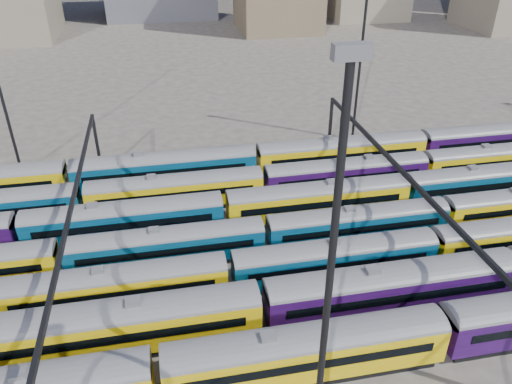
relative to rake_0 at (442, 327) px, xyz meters
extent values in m
plane|color=#453E3A|center=(-7.03, 15.00, -2.68)|extent=(500.00, 500.00, 0.00)
cube|color=black|center=(-10.42, 0.00, -2.33)|extent=(19.23, 2.49, 0.71)
cube|color=#B39207|center=(-10.42, 0.00, -0.51)|extent=(20.24, 2.94, 2.94)
cylinder|color=#4C4C51|center=(-10.42, 0.00, 0.96)|extent=(20.24, 2.94, 2.94)
cube|color=black|center=(-10.42, -1.49, -0.16)|extent=(17.81, 0.06, 0.76)
cube|color=black|center=(-10.42, 1.49, -0.16)|extent=(17.81, 0.06, 0.76)
cube|color=slate|center=(-10.42, 0.00, 1.74)|extent=(1.01, 0.91, 0.35)
cube|color=black|center=(-23.49, 5.00, -2.31)|extent=(20.15, 2.61, 0.74)
cube|color=#B39207|center=(-23.49, 5.00, -0.40)|extent=(21.21, 3.08, 3.08)
cylinder|color=#4C4C51|center=(-23.49, 5.00, 1.13)|extent=(21.21, 3.08, 3.08)
cube|color=black|center=(-23.49, 3.44, -0.03)|extent=(18.67, 0.06, 0.80)
cube|color=black|center=(-23.49, 6.56, -0.03)|extent=(18.67, 0.06, 0.80)
cube|color=slate|center=(-23.49, 5.00, 1.95)|extent=(1.06, 0.95, 0.37)
cube|color=black|center=(-1.68, 5.00, -2.31)|extent=(20.15, 2.61, 0.74)
cube|color=#1D0733|center=(-1.68, 5.00, -0.40)|extent=(21.21, 3.08, 3.08)
cylinder|color=#4C4C51|center=(-1.68, 5.00, 1.13)|extent=(21.21, 3.08, 3.08)
cube|color=black|center=(-1.68, 3.44, -0.03)|extent=(18.67, 0.06, 0.80)
cube|color=black|center=(-1.68, 6.56, -0.03)|extent=(18.67, 0.06, 0.80)
cube|color=slate|center=(-1.68, 5.00, 1.95)|extent=(1.06, 0.95, 0.37)
cube|color=black|center=(-23.99, 10.00, -2.36)|extent=(17.60, 2.28, 0.65)
cube|color=#B39207|center=(-23.99, 10.00, -0.69)|extent=(18.53, 2.69, 2.69)
cylinder|color=#4C4C51|center=(-23.99, 10.00, 0.65)|extent=(18.53, 2.69, 2.69)
cube|color=black|center=(-23.99, 8.64, -0.37)|extent=(16.31, 0.06, 0.69)
cube|color=black|center=(-23.99, 11.36, -0.37)|extent=(16.31, 0.06, 0.69)
cube|color=slate|center=(-23.99, 10.00, 1.37)|extent=(0.93, 0.83, 0.32)
cube|color=black|center=(-4.86, 10.00, -2.36)|extent=(17.60, 2.28, 0.65)
cube|color=#052F4B|center=(-4.86, 10.00, -0.69)|extent=(18.53, 2.69, 2.69)
cylinder|color=#4C4C51|center=(-4.86, 10.00, 0.65)|extent=(18.53, 2.69, 2.69)
cube|color=black|center=(-4.86, 8.64, -0.37)|extent=(16.31, 0.06, 0.69)
cube|color=black|center=(-4.86, 11.36, -0.37)|extent=(16.31, 0.06, 0.69)
cube|color=slate|center=(-4.86, 10.00, 1.37)|extent=(0.93, 0.83, 0.32)
cube|color=black|center=(-19.62, 15.00, -2.36)|extent=(17.36, 2.25, 0.64)
cube|color=#052F4B|center=(-19.62, 15.00, -0.72)|extent=(18.27, 2.65, 2.65)
cylinder|color=#4C4C51|center=(-19.62, 15.00, 0.60)|extent=(18.27, 2.65, 2.65)
cube|color=black|center=(-19.62, 13.66, -0.40)|extent=(16.08, 0.06, 0.69)
cube|color=black|center=(-19.62, 16.34, -0.40)|extent=(16.08, 0.06, 0.69)
cube|color=slate|center=(-19.62, 15.00, 1.31)|extent=(0.91, 0.82, 0.32)
cube|color=black|center=(-0.75, 15.00, -2.36)|extent=(17.36, 2.25, 0.64)
cube|color=#052F4B|center=(-0.75, 15.00, -0.72)|extent=(18.27, 2.65, 2.65)
cylinder|color=#4C4C51|center=(-0.75, 15.00, 0.60)|extent=(18.27, 2.65, 2.65)
cube|color=black|center=(-0.75, 13.66, -0.40)|extent=(16.08, 0.06, 0.69)
cube|color=black|center=(-0.75, 16.34, -0.40)|extent=(16.08, 0.06, 0.69)
cube|color=slate|center=(-0.75, 15.00, 1.31)|extent=(0.91, 0.82, 0.32)
cube|color=black|center=(-23.52, 20.00, -2.34)|extent=(18.64, 2.42, 0.69)
cube|color=#052F4B|center=(-23.52, 20.00, -0.57)|extent=(19.62, 2.85, 2.85)
cylinder|color=#4C4C51|center=(-23.52, 20.00, 0.85)|extent=(19.62, 2.85, 2.85)
cube|color=black|center=(-23.52, 18.56, -0.23)|extent=(17.27, 0.06, 0.74)
cube|color=black|center=(-23.52, 21.44, -0.23)|extent=(17.27, 0.06, 0.74)
cube|color=slate|center=(-23.52, 20.00, 1.61)|extent=(0.98, 0.88, 0.34)
cube|color=black|center=(-3.30, 20.00, -2.34)|extent=(18.64, 2.42, 0.69)
cube|color=#B39207|center=(-3.30, 20.00, -0.57)|extent=(19.62, 2.85, 2.85)
cylinder|color=#4C4C51|center=(-3.30, 20.00, 0.85)|extent=(19.62, 2.85, 2.85)
cube|color=black|center=(-3.30, 18.56, -0.23)|extent=(17.27, 0.06, 0.74)
cube|color=black|center=(-3.30, 21.44, -0.23)|extent=(17.27, 0.06, 0.74)
cube|color=slate|center=(-3.30, 20.00, 1.61)|extent=(0.98, 0.88, 0.34)
cube|color=black|center=(16.92, 20.00, -2.34)|extent=(18.64, 2.42, 0.69)
cube|color=#052F4B|center=(16.92, 20.00, -0.57)|extent=(19.62, 2.85, 2.85)
cylinder|color=#4C4C51|center=(16.92, 20.00, 0.85)|extent=(19.62, 2.85, 2.85)
cube|color=black|center=(16.92, 18.56, -0.23)|extent=(17.27, 0.06, 0.74)
cube|color=black|center=(16.92, 21.44, -0.23)|extent=(17.27, 0.06, 0.74)
cube|color=slate|center=(16.92, 20.00, 1.61)|extent=(0.98, 0.88, 0.34)
cube|color=black|center=(-18.17, 25.00, -2.35)|extent=(18.29, 2.37, 0.67)
cube|color=#B39207|center=(-18.17, 25.00, -0.61)|extent=(19.25, 2.79, 2.79)
cylinder|color=#4C4C51|center=(-18.17, 25.00, 0.78)|extent=(19.25, 2.79, 2.79)
cube|color=black|center=(-18.17, 23.58, -0.28)|extent=(16.94, 0.06, 0.72)
cube|color=black|center=(-18.17, 26.42, -0.28)|extent=(16.94, 0.06, 0.72)
cube|color=slate|center=(-18.17, 25.00, 1.53)|extent=(0.96, 0.87, 0.34)
cube|color=black|center=(1.69, 25.00, -2.35)|extent=(18.29, 2.37, 0.67)
cube|color=#1D0733|center=(1.69, 25.00, -0.61)|extent=(19.25, 2.79, 2.79)
cylinder|color=#4C4C51|center=(1.69, 25.00, 0.78)|extent=(19.25, 2.79, 2.79)
cube|color=black|center=(1.69, 23.58, -0.28)|extent=(16.94, 0.06, 0.72)
cube|color=black|center=(1.69, 26.42, -0.28)|extent=(16.94, 0.06, 0.72)
cube|color=slate|center=(1.69, 25.00, 1.53)|extent=(0.96, 0.87, 0.34)
cube|color=black|center=(21.54, 25.00, -2.35)|extent=(18.29, 2.37, 0.67)
cube|color=#B39207|center=(21.54, 25.00, -0.61)|extent=(19.25, 2.79, 2.79)
cylinder|color=#4C4C51|center=(21.54, 25.00, 0.78)|extent=(19.25, 2.79, 2.79)
cube|color=black|center=(21.54, 23.58, -0.28)|extent=(16.94, 0.06, 0.72)
cube|color=black|center=(21.54, 26.42, -0.28)|extent=(16.94, 0.06, 0.72)
cube|color=slate|center=(21.54, 25.00, 1.53)|extent=(0.96, 0.87, 0.34)
cube|color=black|center=(-19.09, 30.00, -2.31)|extent=(20.29, 2.63, 0.75)
cube|color=#052F4B|center=(-19.09, 30.00, -0.39)|extent=(21.36, 3.10, 3.10)
cylinder|color=#4C4C51|center=(-19.09, 30.00, 1.16)|extent=(21.36, 3.10, 3.10)
cube|color=black|center=(-19.09, 28.43, -0.02)|extent=(18.80, 0.06, 0.80)
cube|color=black|center=(-19.09, 31.57, -0.02)|extent=(18.80, 0.06, 0.80)
cube|color=slate|center=(-19.09, 30.00, 1.99)|extent=(1.07, 0.96, 0.37)
cube|color=black|center=(2.87, 30.00, -2.31)|extent=(20.29, 2.63, 0.75)
cube|color=#B39207|center=(2.87, 30.00, -0.39)|extent=(21.36, 3.10, 3.10)
cylinder|color=#4C4C51|center=(2.87, 30.00, 1.16)|extent=(21.36, 3.10, 3.10)
cube|color=black|center=(2.87, 28.43, -0.02)|extent=(18.80, 0.06, 0.80)
cube|color=black|center=(2.87, 31.57, -0.02)|extent=(18.80, 0.06, 0.80)
cube|color=slate|center=(2.87, 30.00, 1.99)|extent=(1.07, 0.96, 0.37)
cube|color=black|center=(24.83, 30.00, -2.31)|extent=(20.29, 2.63, 0.75)
cube|color=#1D0733|center=(24.83, 30.00, -0.39)|extent=(21.36, 3.10, 3.10)
cylinder|color=#4C4C51|center=(24.83, 30.00, 1.16)|extent=(21.36, 3.10, 3.10)
cube|color=black|center=(24.83, 28.43, -0.02)|extent=(18.80, 0.06, 0.80)
cube|color=black|center=(24.83, 31.57, -0.02)|extent=(18.80, 0.06, 0.80)
cube|color=slate|center=(24.83, 30.00, 1.99)|extent=(1.07, 0.96, 0.37)
cube|color=black|center=(-27.03, 35.00, 1.32)|extent=(0.35, 0.35, 8.00)
cube|color=black|center=(-27.03, 15.00, 5.12)|extent=(0.30, 40.00, 0.45)
cube|color=black|center=(2.97, 35.00, 1.32)|extent=(0.35, 0.35, 8.00)
cube|color=black|center=(2.97, 15.00, 5.12)|extent=(0.30, 40.00, 0.45)
cylinder|color=black|center=(-12.03, -7.00, 9.82)|extent=(0.36, 0.36, 25.00)
cube|color=slate|center=(-12.03, -7.00, 22.62)|extent=(1.40, 0.50, 0.60)
cylinder|color=black|center=(7.97, 39.00, 9.82)|extent=(0.36, 0.36, 25.00)
camera|label=1|loc=(-18.75, -23.61, 27.15)|focal=35.00mm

